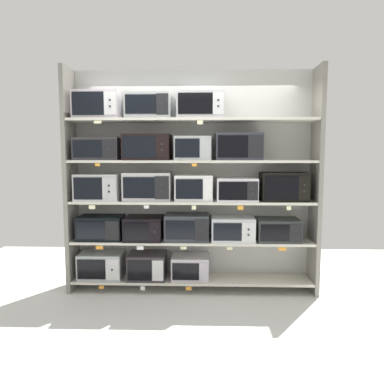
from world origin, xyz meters
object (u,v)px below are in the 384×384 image
microwave_15 (193,148)px  microwave_16 (238,147)px  microwave_11 (237,189)px  microwave_4 (144,228)px  microwave_9 (148,186)px  microwave_12 (284,187)px  microwave_2 (190,267)px  microwave_0 (102,265)px  microwave_17 (98,105)px  microwave_19 (200,106)px  microwave_7 (278,230)px  microwave_13 (98,149)px  microwave_6 (232,228)px  microwave_18 (149,106)px  microwave_5 (187,227)px  microwave_8 (99,187)px  microwave_14 (148,147)px  microwave_10 (194,188)px  microwave_3 (101,228)px  microwave_1 (147,266)px

microwave_15 → microwave_16: (0.54, -0.00, 0.02)m
microwave_11 → microwave_4: bearing=180.0°
microwave_9 → microwave_12: (1.63, -0.00, 0.00)m
microwave_2 → microwave_0: bearing=-180.0°
microwave_17 → microwave_16: bearing=0.0°
microwave_4 → microwave_16: microwave_16 is taller
microwave_15 → microwave_19: (0.09, -0.00, 0.50)m
microwave_7 → microwave_13: 2.37m
microwave_6 → microwave_18: 1.77m
microwave_9 → microwave_15: bearing=-0.0°
microwave_4 → microwave_18: 1.46m
microwave_5 → microwave_13: bearing=-180.0°
microwave_17 → microwave_19: microwave_17 is taller
microwave_13 → microwave_16: (1.67, -0.00, 0.03)m
microwave_12 → microwave_8: bearing=180.0°
microwave_8 → microwave_19: bearing=0.0°
microwave_12 → microwave_2: bearing=180.0°
microwave_4 → microwave_15: microwave_15 is taller
microwave_6 → microwave_11: microwave_11 is taller
microwave_9 → microwave_16: size_ratio=1.05×
microwave_0 → microwave_8: 0.97m
microwave_8 → microwave_14: size_ratio=0.95×
microwave_17 → microwave_12: bearing=-0.0°
microwave_0 → microwave_10: size_ratio=1.19×
microwave_0 → microwave_4: bearing=-0.0°
microwave_9 → microwave_4: bearing=-179.9°
microwave_3 → microwave_18: 1.58m
microwave_7 → microwave_11: (-0.50, -0.00, 0.49)m
microwave_9 → microwave_15: (0.54, -0.00, 0.46)m
microwave_7 → microwave_11: bearing=-180.0°
microwave_1 → microwave_2: size_ratio=1.00×
microwave_11 → microwave_15: 0.72m
microwave_8 → microwave_12: 2.22m
microwave_3 → microwave_10: 1.24m
microwave_8 → microwave_9: microwave_9 is taller
microwave_8 → microwave_10: microwave_8 is taller
microwave_8 → microwave_14: microwave_14 is taller
microwave_17 → microwave_1: bearing=0.0°
microwave_5 → microwave_7: size_ratio=1.03×
microwave_14 → microwave_16: microwave_16 is taller
microwave_17 → microwave_19: bearing=0.0°
microwave_1 → microwave_11: (1.09, -0.00, 0.95)m
microwave_8 → microwave_19: microwave_19 is taller
microwave_6 → microwave_8: (-1.62, -0.00, 0.50)m
microwave_5 → microwave_15: 0.95m
microwave_0 → microwave_19: (1.22, -0.00, 1.94)m
microwave_0 → microwave_5: bearing=0.0°
microwave_1 → microwave_11: size_ratio=0.95×
microwave_13 → microwave_17: size_ratio=0.98×
microwave_1 → microwave_9: size_ratio=0.80×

